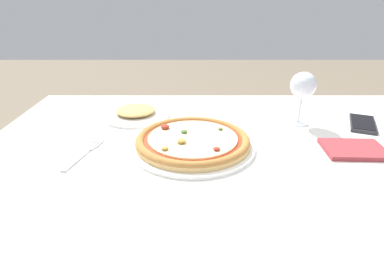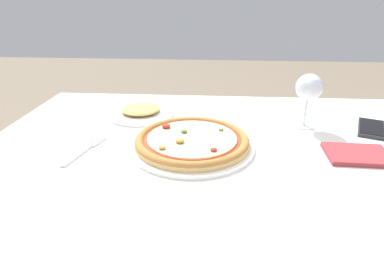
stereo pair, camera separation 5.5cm
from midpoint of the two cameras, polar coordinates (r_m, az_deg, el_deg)
name	(u,v)px [view 1 (the left image)]	position (r m, az deg, el deg)	size (l,w,h in m)	color
dining_table	(228,180)	(0.86, 4.63, -7.70)	(1.31, 0.94, 0.74)	brown
pizza_plate	(192,142)	(0.83, -1.91, -0.84)	(0.32, 0.32, 0.04)	white
fork	(83,154)	(0.85, -20.55, -2.80)	(0.06, 0.17, 0.00)	silver
wine_glass_far_left	(302,87)	(1.00, 17.51, 8.52)	(0.08, 0.08, 0.16)	silver
cell_phone	(362,123)	(1.09, 26.68, 2.17)	(0.12, 0.16, 0.01)	#232328
side_plate	(135,113)	(1.06, -11.57, 4.19)	(0.22, 0.22, 0.03)	white
napkin_folded	(353,149)	(0.90, 25.19, -2.00)	(0.15, 0.12, 0.01)	#933338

